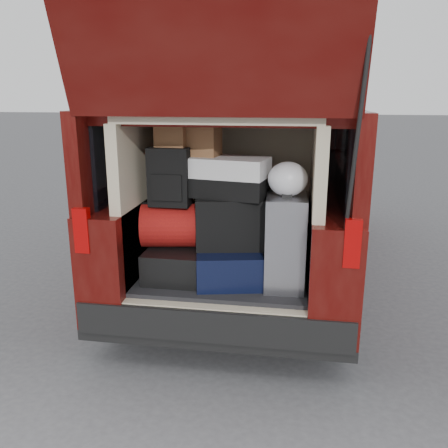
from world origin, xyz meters
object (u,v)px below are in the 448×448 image
Objects in this scene: black_hardshell at (178,261)px; red_duffel at (176,225)px; navy_hardshell at (228,263)px; twotone_duffel at (224,177)px; backpack at (170,177)px; black_soft_case at (232,222)px; silver_roller at (285,241)px.

red_duffel reaches higher than black_hardshell.
twotone_duffel reaches higher than navy_hardshell.
black_hardshell is 1.37× the size of backpack.
black_soft_case is 1.24× the size of backpack.
silver_roller is at bearing -13.76° from red_duffel.
black_soft_case is at bearing 5.16° from backpack.
silver_roller is 1.28× the size of black_soft_case.
navy_hardshell is 0.64m from twotone_duffel.
twotone_duffel is (-0.04, 0.07, 0.63)m from navy_hardshell.
red_duffel is 0.42m from black_soft_case.
red_duffel is at bearing 172.95° from silver_roller.
silver_roller is (0.80, -0.06, 0.22)m from black_hardshell.
black_hardshell is at bearing 173.66° from silver_roller.
twotone_duffel is (0.36, 0.04, 0.37)m from red_duffel.
navy_hardshell is 0.31m from black_soft_case.
backpack is 0.67× the size of twotone_duffel.
silver_roller is (0.41, -0.04, 0.21)m from navy_hardshell.
navy_hardshell is at bearing 172.18° from silver_roller.
navy_hardshell is at bearing 1.13° from backpack.
backpack is (-0.44, -0.04, 0.33)m from black_soft_case.
navy_hardshell is 1.14× the size of red_duffel.
twotone_duffel is at bearing 8.68° from black_hardshell.
silver_roller is at bearing -20.93° from black_soft_case.
silver_roller reaches higher than navy_hardshell.
silver_roller is at bearing -2.29° from twotone_duffel.
red_duffel is at bearing 169.95° from black_soft_case.
twotone_duffel is (-0.06, 0.03, 0.33)m from black_soft_case.
black_soft_case is 0.55m from backpack.
backpack is at bearing 175.48° from silver_roller.
backpack is (-0.84, 0.03, 0.43)m from silver_roller.
red_duffel is (-0.01, 0.01, 0.28)m from black_hardshell.
black_soft_case is 0.33m from twotone_duffel.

